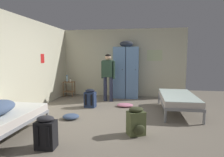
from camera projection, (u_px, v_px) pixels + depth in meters
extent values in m
plane|color=gray|center=(110.00, 118.00, 4.80)|extent=(8.85, 8.85, 0.00)
cube|color=beige|center=(122.00, 63.00, 7.40)|extent=(4.67, 0.06, 2.53)
cube|color=beige|center=(23.00, 66.00, 5.02)|extent=(0.06, 5.53, 2.53)
cube|color=beige|center=(155.00, 55.00, 7.15)|extent=(0.55, 0.01, 0.40)
cube|color=red|center=(43.00, 58.00, 5.94)|extent=(0.01, 0.20, 0.28)
cube|color=#6B93C6|center=(120.00, 72.00, 7.14)|extent=(0.44, 0.52, 1.85)
cylinder|color=black|center=(122.00, 70.00, 6.84)|extent=(0.02, 0.03, 0.02)
cube|color=#6B93C6|center=(132.00, 73.00, 7.07)|extent=(0.44, 0.52, 1.85)
cylinder|color=black|center=(136.00, 70.00, 6.77)|extent=(0.02, 0.03, 0.02)
ellipsoid|color=#333842|center=(126.00, 44.00, 6.99)|extent=(0.48, 0.36, 0.22)
cylinder|color=brown|center=(63.00, 90.00, 7.24)|extent=(0.03, 0.03, 0.55)
cylinder|color=brown|center=(72.00, 90.00, 7.19)|extent=(0.03, 0.03, 0.55)
cylinder|color=brown|center=(66.00, 89.00, 7.51)|extent=(0.03, 0.03, 0.55)
cylinder|color=brown|center=(75.00, 89.00, 7.45)|extent=(0.03, 0.03, 0.55)
cube|color=brown|center=(69.00, 91.00, 7.36)|extent=(0.38, 0.30, 0.02)
cube|color=brown|center=(69.00, 82.00, 7.31)|extent=(0.38, 0.30, 0.02)
cylinder|color=gray|center=(186.00, 100.00, 6.12)|extent=(0.06, 0.06, 0.28)
cylinder|color=gray|center=(159.00, 99.00, 6.25)|extent=(0.06, 0.06, 0.28)
cylinder|color=gray|center=(204.00, 118.00, 4.32)|extent=(0.06, 0.06, 0.28)
cylinder|color=gray|center=(165.00, 117.00, 4.45)|extent=(0.06, 0.06, 0.28)
cube|color=gray|center=(178.00, 101.00, 5.27)|extent=(0.90, 1.90, 0.06)
cube|color=silver|center=(178.00, 97.00, 5.25)|extent=(0.87, 1.84, 0.14)
cube|color=silver|center=(178.00, 95.00, 5.25)|extent=(0.86, 1.82, 0.01)
cylinder|color=gray|center=(13.00, 117.00, 4.45)|extent=(0.06, 0.06, 0.28)
cylinder|color=gray|center=(47.00, 118.00, 4.32)|extent=(0.06, 0.06, 0.28)
cube|color=gray|center=(0.00, 124.00, 3.46)|extent=(0.90, 1.90, 0.06)
cube|color=silver|center=(0.00, 119.00, 3.45)|extent=(0.87, 1.84, 0.14)
cylinder|color=#2D334C|center=(111.00, 89.00, 6.53)|extent=(0.12, 0.12, 0.82)
cylinder|color=#2D334C|center=(105.00, 89.00, 6.62)|extent=(0.12, 0.12, 0.82)
cube|color=#284233|center=(108.00, 69.00, 6.49)|extent=(0.38, 0.29, 0.56)
cylinder|color=#284233|center=(114.00, 70.00, 6.41)|extent=(0.08, 0.08, 0.58)
cylinder|color=#284233|center=(102.00, 70.00, 6.59)|extent=(0.08, 0.08, 0.58)
sphere|color=#DBAD89|center=(108.00, 57.00, 6.45)|extent=(0.20, 0.20, 0.20)
ellipsoid|color=black|center=(108.00, 56.00, 6.45)|extent=(0.19, 0.19, 0.11)
cylinder|color=#B2DBEA|center=(67.00, 79.00, 7.33)|extent=(0.07, 0.07, 0.21)
cylinder|color=#2666B2|center=(67.00, 75.00, 7.32)|extent=(0.04, 0.04, 0.04)
cylinder|color=white|center=(70.00, 80.00, 7.26)|extent=(0.05, 0.05, 0.11)
cylinder|color=black|center=(70.00, 78.00, 7.25)|extent=(0.03, 0.03, 0.03)
cube|color=navy|center=(90.00, 100.00, 5.79)|extent=(0.34, 0.26, 0.46)
ellipsoid|color=black|center=(92.00, 101.00, 5.94)|extent=(0.25, 0.10, 0.20)
ellipsoid|color=black|center=(90.00, 91.00, 5.76)|extent=(0.30, 0.24, 0.10)
cube|color=black|center=(91.00, 100.00, 5.64)|extent=(0.05, 0.03, 0.32)
cube|color=black|center=(86.00, 100.00, 5.68)|extent=(0.05, 0.03, 0.32)
cube|color=#566038|center=(136.00, 123.00, 3.75)|extent=(0.39, 0.36, 0.46)
ellipsoid|color=#383D23|center=(139.00, 130.00, 3.61)|extent=(0.25, 0.18, 0.20)
ellipsoid|color=#383D23|center=(136.00, 109.00, 3.72)|extent=(0.35, 0.32, 0.10)
cube|color=black|center=(129.00, 120.00, 3.85)|extent=(0.06, 0.04, 0.32)
cube|color=black|center=(137.00, 119.00, 3.90)|extent=(0.06, 0.04, 0.32)
cube|color=black|center=(46.00, 135.00, 3.19)|extent=(0.33, 0.26, 0.46)
ellipsoid|color=#2D2D33|center=(50.00, 136.00, 3.35)|extent=(0.24, 0.09, 0.20)
ellipsoid|color=#2D2D33|center=(45.00, 119.00, 3.16)|extent=(0.30, 0.23, 0.10)
cube|color=black|center=(48.00, 137.00, 3.05)|extent=(0.05, 0.03, 0.32)
cube|color=black|center=(37.00, 136.00, 3.07)|extent=(0.05, 0.03, 0.32)
ellipsoid|color=pink|center=(125.00, 105.00, 5.88)|extent=(0.49, 0.37, 0.10)
ellipsoid|color=#42567A|center=(71.00, 116.00, 4.72)|extent=(0.40, 0.37, 0.12)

